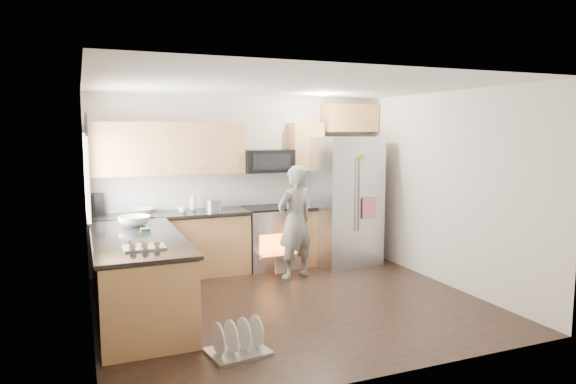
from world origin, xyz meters
name	(u,v)px	position (x,y,z in m)	size (l,w,h in m)	color
ground	(292,304)	(0.00, 0.00, 0.00)	(4.50, 4.50, 0.00)	black
room_shell	(288,166)	(-0.04, 0.02, 1.67)	(4.54, 4.04, 2.62)	beige
back_cabinet_run	(209,208)	(-0.59, 1.75, 0.96)	(4.45, 0.64, 2.50)	#B67948
peninsula	(138,276)	(-1.75, 0.25, 0.47)	(0.96, 2.36, 1.05)	#B67948
stove_range	(270,223)	(0.35, 1.69, 0.68)	(0.76, 0.97, 1.79)	#B7B7BC
refrigerator	(345,201)	(1.50, 1.45, 0.99)	(1.05, 0.86, 1.99)	#B7B7BC
person	(295,222)	(0.48, 1.02, 0.80)	(0.58, 0.38, 1.60)	gray
dish_rack	(238,344)	(-1.00, -1.10, 0.09)	(0.60, 0.51, 0.34)	#B7B7BC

